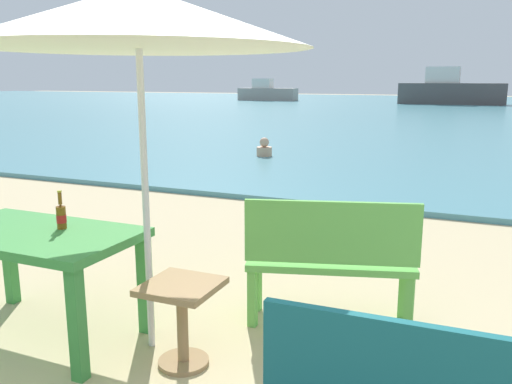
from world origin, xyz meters
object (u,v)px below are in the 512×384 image
object	(u,v)px
patio_umbrella	(138,18)
swimmer_person	(264,149)
beer_bottle_amber	(61,215)
boat_barge	(267,93)
side_table_wood	(182,312)
bench_green_right	(331,255)
boat_tanker	(450,91)
picnic_table_green	(35,246)

from	to	relation	value
patio_umbrella	swimmer_person	world-z (taller)	patio_umbrella
beer_bottle_amber	swimmer_person	world-z (taller)	beer_bottle_amber
patio_umbrella	boat_barge	bearing A→B (deg)	111.04
swimmer_person	side_table_wood	bearing A→B (deg)	-70.90
bench_green_right	boat_tanker	bearing A→B (deg)	92.46
picnic_table_green	boat_tanker	world-z (taller)	boat_tanker
beer_bottle_amber	patio_umbrella	size ratio (longest dim) A/B	0.12
picnic_table_green	beer_bottle_amber	size ratio (longest dim) A/B	5.28
picnic_table_green	boat_barge	size ratio (longest dim) A/B	0.30
side_table_wood	boat_barge	world-z (taller)	boat_barge
boat_barge	bench_green_right	bearing A→B (deg)	-67.17
picnic_table_green	bench_green_right	size ratio (longest dim) A/B	1.12
bench_green_right	patio_umbrella	bearing A→B (deg)	-143.38
boat_barge	swimmer_person	bearing A→B (deg)	-67.94
swimmer_person	boat_tanker	bearing A→B (deg)	85.80
picnic_table_green	side_table_wood	world-z (taller)	picnic_table_green
picnic_table_green	bench_green_right	world-z (taller)	bench_green_right
patio_umbrella	swimmer_person	bearing A→B (deg)	107.33
picnic_table_green	patio_umbrella	world-z (taller)	patio_umbrella
picnic_table_green	beer_bottle_amber	distance (m)	0.27
beer_bottle_amber	bench_green_right	xyz separation A→B (m)	(1.67, 0.82, -0.31)
swimmer_person	boat_barge	world-z (taller)	boat_barge
patio_umbrella	bench_green_right	size ratio (longest dim) A/B	1.84
picnic_table_green	patio_umbrella	bearing A→B (deg)	12.97
picnic_table_green	boat_barge	distance (m)	39.37
beer_bottle_amber	swimmer_person	distance (m)	8.43
bench_green_right	picnic_table_green	bearing A→B (deg)	-152.57
swimmer_person	boat_barge	distance (m)	30.99
picnic_table_green	side_table_wood	xyz separation A→B (m)	(1.11, 0.06, -0.30)
picnic_table_green	boat_tanker	distance (m)	36.11
swimmer_person	boat_barge	xyz separation A→B (m)	(-11.64, 28.72, 0.45)
side_table_wood	swimmer_person	size ratio (longest dim) A/B	1.32
side_table_wood	boat_barge	distance (m)	39.72
bench_green_right	boat_barge	distance (m)	39.16
bench_green_right	boat_barge	xyz separation A→B (m)	(-15.19, 36.09, 0.15)
boat_barge	boat_tanker	size ratio (longest dim) A/B	0.69
picnic_table_green	boat_barge	bearing A→B (deg)	109.87
picnic_table_green	side_table_wood	bearing A→B (deg)	2.86
swimmer_person	boat_tanker	xyz separation A→B (m)	(2.04, 27.79, 0.73)
boat_barge	boat_tanker	distance (m)	13.71
beer_bottle_amber	boat_tanker	xyz separation A→B (m)	(0.16, 35.98, 0.11)
picnic_table_green	swimmer_person	size ratio (longest dim) A/B	3.41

